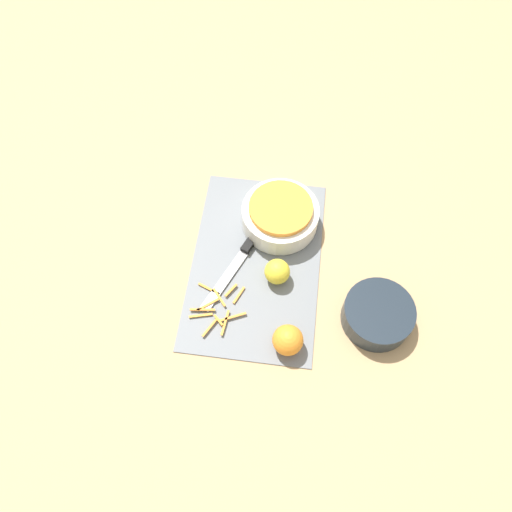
{
  "coord_description": "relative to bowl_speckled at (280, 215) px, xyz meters",
  "views": [
    {
      "loc": [
        0.53,
        0.07,
        1.05
      ],
      "look_at": [
        0.0,
        0.0,
        0.04
      ],
      "focal_mm": 35.0,
      "sensor_mm": 36.0,
      "label": 1
    }
  ],
  "objects": [
    {
      "name": "bowl_dark",
      "position": [
        0.22,
        0.24,
        -0.01
      ],
      "size": [
        0.15,
        0.15,
        0.06
      ],
      "color": "#1E2833",
      "rests_on": "ground_plane"
    },
    {
      "name": "knife",
      "position": [
        0.08,
        -0.07,
        -0.03
      ],
      "size": [
        0.26,
        0.13,
        0.02
      ],
      "rotation": [
        0.0,
        0.0,
        -0.42
      ],
      "color": "black",
      "rests_on": "cutting_board"
    },
    {
      "name": "ground_plane",
      "position": [
        0.12,
        -0.04,
        -0.04
      ],
      "size": [
        4.0,
        4.0,
        0.0
      ],
      "primitive_type": "plane",
      "color": "tan"
    },
    {
      "name": "bowl_speckled",
      "position": [
        0.0,
        0.0,
        0.0
      ],
      "size": [
        0.18,
        0.18,
        0.07
      ],
      "color": "silver",
      "rests_on": "cutting_board"
    },
    {
      "name": "peel_pile",
      "position": [
        0.24,
        -0.11,
        -0.03
      ],
      "size": [
        0.14,
        0.13,
        0.01
      ],
      "color": "orange",
      "rests_on": "cutting_board"
    },
    {
      "name": "orange_left",
      "position": [
        0.31,
        0.05,
        -0.0
      ],
      "size": [
        0.07,
        0.07,
        0.07
      ],
      "color": "orange",
      "rests_on": "cutting_board"
    },
    {
      "name": "lemon",
      "position": [
        0.15,
        0.01,
        -0.01
      ],
      "size": [
        0.06,
        0.06,
        0.06
      ],
      "color": "yellow",
      "rests_on": "cutting_board"
    },
    {
      "name": "cutting_board",
      "position": [
        0.12,
        -0.04,
        -0.04
      ],
      "size": [
        0.47,
        0.3,
        0.01
      ],
      "color": "slate",
      "rests_on": "ground_plane"
    }
  ]
}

